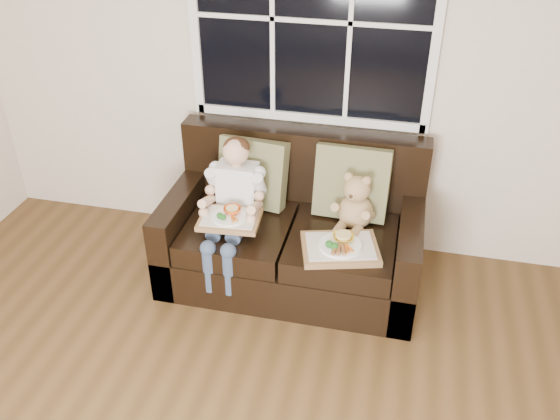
% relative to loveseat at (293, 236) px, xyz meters
% --- Properties ---
extents(room_walls, '(4.52, 5.02, 2.71)m').
position_rel_loveseat_xyz_m(room_walls, '(-0.18, -2.02, 1.28)').
color(room_walls, beige).
rests_on(room_walls, ground).
extents(window_back, '(1.62, 0.04, 1.37)m').
position_rel_loveseat_xyz_m(window_back, '(0.00, 0.46, 1.34)').
color(window_back, black).
rests_on(window_back, room_walls).
extents(loveseat, '(1.70, 0.92, 0.96)m').
position_rel_loveseat_xyz_m(loveseat, '(0.00, 0.00, 0.00)').
color(loveseat, black).
rests_on(loveseat, ground).
extents(pillow_left, '(0.50, 0.28, 0.49)m').
position_rel_loveseat_xyz_m(pillow_left, '(-0.32, 0.15, 0.38)').
color(pillow_left, '#63643E').
rests_on(pillow_left, loveseat).
extents(pillow_right, '(0.50, 0.24, 0.50)m').
position_rel_loveseat_xyz_m(pillow_right, '(0.36, 0.15, 0.39)').
color(pillow_right, '#63643E').
rests_on(pillow_right, loveseat).
extents(child, '(0.38, 0.60, 0.87)m').
position_rel_loveseat_xyz_m(child, '(-0.38, -0.12, 0.34)').
color(child, silver).
rests_on(child, loveseat).
extents(teddy_bear, '(0.27, 0.33, 0.41)m').
position_rel_loveseat_xyz_m(teddy_bear, '(0.41, 0.00, 0.30)').
color(teddy_bear, '#AA805A').
rests_on(teddy_bear, loveseat).
extents(tray_left, '(0.41, 0.32, 0.09)m').
position_rel_loveseat_xyz_m(tray_left, '(-0.36, -0.27, 0.26)').
color(tray_left, olive).
rests_on(tray_left, child).
extents(tray_right, '(0.55, 0.47, 0.11)m').
position_rel_loveseat_xyz_m(tray_right, '(0.36, -0.30, 0.17)').
color(tray_right, olive).
rests_on(tray_right, loveseat).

